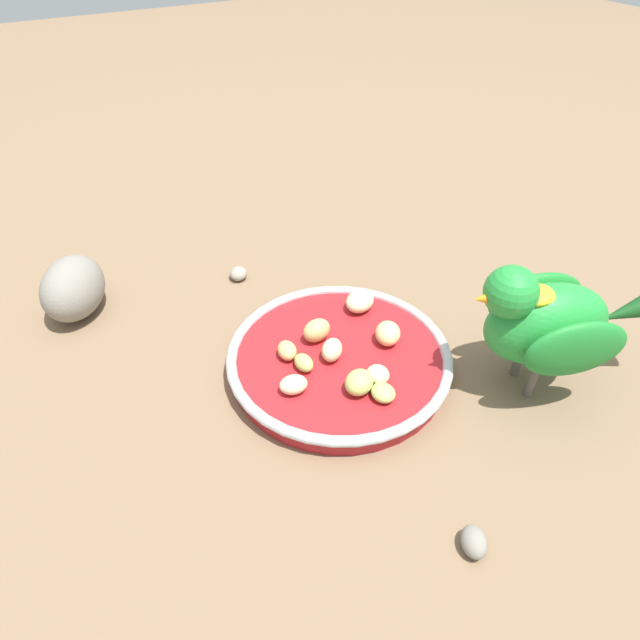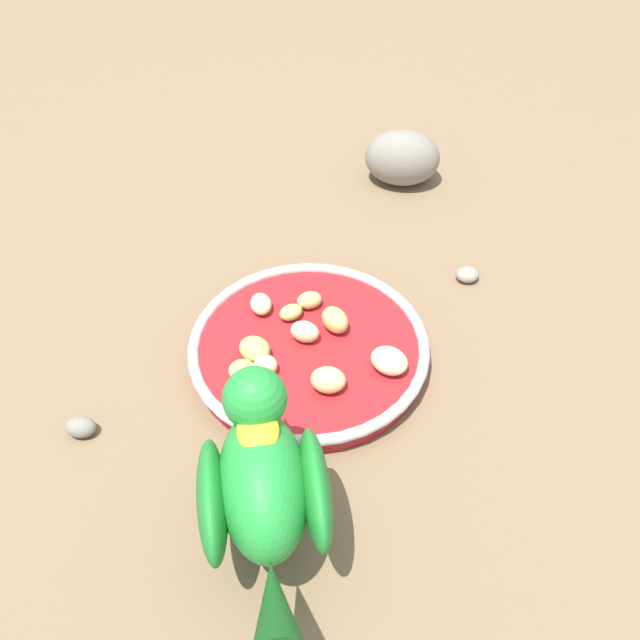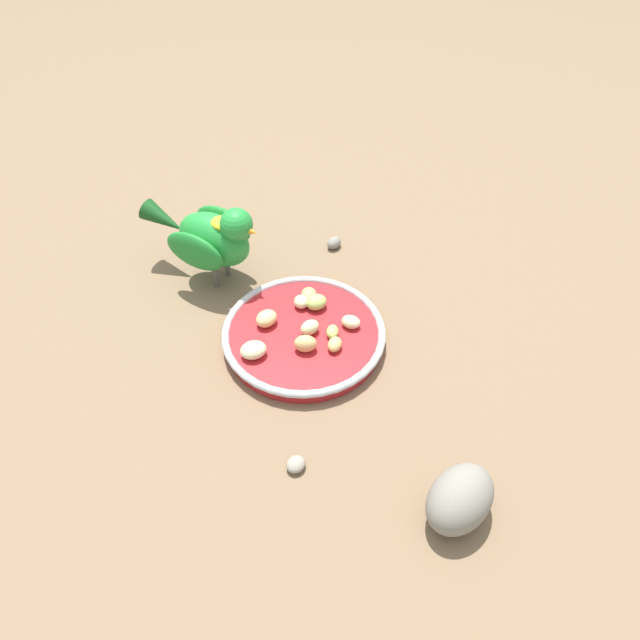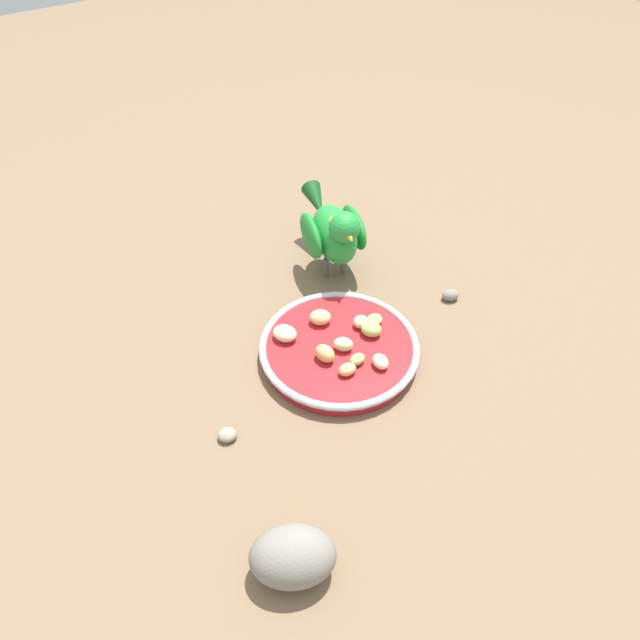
{
  "view_description": "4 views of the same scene",
  "coord_description": "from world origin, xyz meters",
  "px_view_note": "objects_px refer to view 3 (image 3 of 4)",
  "views": [
    {
      "loc": [
        0.21,
        0.36,
        0.42
      ],
      "look_at": [
        0.0,
        -0.02,
        0.06
      ],
      "focal_mm": 30.81,
      "sensor_mm": 36.0,
      "label": 1
    },
    {
      "loc": [
        -0.46,
        0.2,
        0.56
      ],
      "look_at": [
        -0.0,
        -0.02,
        0.04
      ],
      "focal_mm": 41.44,
      "sensor_mm": 36.0,
      "label": 2
    },
    {
      "loc": [
        0.12,
        -0.6,
        0.68
      ],
      "look_at": [
        0.02,
        -0.0,
        0.05
      ],
      "focal_mm": 34.71,
      "sensor_mm": 36.0,
      "label": 3
    },
    {
      "loc": [
        0.45,
        -0.37,
        0.65
      ],
      "look_at": [
        -0.03,
        -0.02,
        0.06
      ],
      "focal_mm": 32.54,
      "sensor_mm": 36.0,
      "label": 4
    }
  ],
  "objects_px": {
    "apple_piece_8": "(351,322)",
    "apple_piece_6": "(319,302)",
    "pebble_0": "(296,464)",
    "pebble_1": "(332,243)",
    "rock_large": "(460,499)",
    "apple_piece_2": "(312,326)",
    "apple_piece_4": "(333,331)",
    "apple_piece_0": "(301,302)",
    "apple_piece_1": "(304,343)",
    "parrot": "(211,236)",
    "feeding_bowl": "(304,333)",
    "apple_piece_3": "(309,294)",
    "apple_piece_5": "(267,318)",
    "apple_piece_9": "(253,350)",
    "apple_piece_7": "(335,344)"
  },
  "relations": [
    {
      "from": "apple_piece_3",
      "to": "pebble_1",
      "type": "xyz_separation_m",
      "value": [
        0.01,
        0.15,
        -0.02
      ]
    },
    {
      "from": "parrot",
      "to": "rock_large",
      "type": "xyz_separation_m",
      "value": [
        0.39,
        -0.35,
        -0.05
      ]
    },
    {
      "from": "apple_piece_2",
      "to": "rock_large",
      "type": "relative_size",
      "value": 0.31
    },
    {
      "from": "apple_piece_6",
      "to": "rock_large",
      "type": "bearing_deg",
      "value": -53.72
    },
    {
      "from": "apple_piece_4",
      "to": "pebble_0",
      "type": "xyz_separation_m",
      "value": [
        -0.01,
        -0.21,
        -0.02
      ]
    },
    {
      "from": "apple_piece_2",
      "to": "parrot",
      "type": "relative_size",
      "value": 0.14
    },
    {
      "from": "apple_piece_5",
      "to": "feeding_bowl",
      "type": "bearing_deg",
      "value": -3.1
    },
    {
      "from": "apple_piece_3",
      "to": "apple_piece_6",
      "type": "height_order",
      "value": "apple_piece_6"
    },
    {
      "from": "apple_piece_6",
      "to": "parrot",
      "type": "height_order",
      "value": "parrot"
    },
    {
      "from": "apple_piece_4",
      "to": "feeding_bowl",
      "type": "bearing_deg",
      "value": 176.41
    },
    {
      "from": "feeding_bowl",
      "to": "apple_piece_3",
      "type": "distance_m",
      "value": 0.07
    },
    {
      "from": "apple_piece_7",
      "to": "apple_piece_8",
      "type": "height_order",
      "value": "same"
    },
    {
      "from": "apple_piece_0",
      "to": "apple_piece_9",
      "type": "height_order",
      "value": "apple_piece_9"
    },
    {
      "from": "pebble_1",
      "to": "rock_large",
      "type": "bearing_deg",
      "value": -64.58
    },
    {
      "from": "apple_piece_1",
      "to": "apple_piece_2",
      "type": "distance_m",
      "value": 0.04
    },
    {
      "from": "apple_piece_8",
      "to": "apple_piece_6",
      "type": "bearing_deg",
      "value": 150.55
    },
    {
      "from": "apple_piece_2",
      "to": "apple_piece_7",
      "type": "relative_size",
      "value": 1.11
    },
    {
      "from": "apple_piece_1",
      "to": "apple_piece_7",
      "type": "distance_m",
      "value": 0.04
    },
    {
      "from": "feeding_bowl",
      "to": "parrot",
      "type": "relative_size",
      "value": 1.12
    },
    {
      "from": "rock_large",
      "to": "feeding_bowl",
      "type": "bearing_deg",
      "value": 133.14
    },
    {
      "from": "feeding_bowl",
      "to": "rock_large",
      "type": "relative_size",
      "value": 2.53
    },
    {
      "from": "apple_piece_3",
      "to": "pebble_1",
      "type": "bearing_deg",
      "value": 85.65
    },
    {
      "from": "apple_piece_0",
      "to": "rock_large",
      "type": "height_order",
      "value": "rock_large"
    },
    {
      "from": "apple_piece_0",
      "to": "apple_piece_4",
      "type": "distance_m",
      "value": 0.08
    },
    {
      "from": "apple_piece_3",
      "to": "apple_piece_5",
      "type": "distance_m",
      "value": 0.08
    },
    {
      "from": "apple_piece_7",
      "to": "pebble_1",
      "type": "bearing_deg",
      "value": 99.94
    },
    {
      "from": "apple_piece_4",
      "to": "apple_piece_7",
      "type": "xyz_separation_m",
      "value": [
        0.01,
        -0.02,
        0.0
      ]
    },
    {
      "from": "pebble_0",
      "to": "apple_piece_5",
      "type": "bearing_deg",
      "value": 111.9
    },
    {
      "from": "apple_piece_4",
      "to": "rock_large",
      "type": "xyz_separation_m",
      "value": [
        0.18,
        -0.24,
        0.01
      ]
    },
    {
      "from": "apple_piece_5",
      "to": "apple_piece_9",
      "type": "bearing_deg",
      "value": -93.5
    },
    {
      "from": "rock_large",
      "to": "apple_piece_5",
      "type": "bearing_deg",
      "value": 139.15
    },
    {
      "from": "apple_piece_1",
      "to": "apple_piece_5",
      "type": "distance_m",
      "value": 0.07
    },
    {
      "from": "feeding_bowl",
      "to": "apple_piece_6",
      "type": "height_order",
      "value": "apple_piece_6"
    },
    {
      "from": "feeding_bowl",
      "to": "apple_piece_5",
      "type": "relative_size",
      "value": 7.19
    },
    {
      "from": "apple_piece_6",
      "to": "rock_large",
      "type": "xyz_separation_m",
      "value": [
        0.21,
        -0.29,
        0.0
      ]
    },
    {
      "from": "apple_piece_9",
      "to": "pebble_1",
      "type": "xyz_separation_m",
      "value": [
        0.07,
        0.28,
        -0.02
      ]
    },
    {
      "from": "apple_piece_2",
      "to": "rock_large",
      "type": "xyz_separation_m",
      "value": [
        0.21,
        -0.24,
        0.0
      ]
    },
    {
      "from": "pebble_0",
      "to": "pebble_1",
      "type": "relative_size",
      "value": 0.92
    },
    {
      "from": "apple_piece_2",
      "to": "apple_piece_6",
      "type": "bearing_deg",
      "value": 88.37
    },
    {
      "from": "apple_piece_0",
      "to": "apple_piece_4",
      "type": "relative_size",
      "value": 0.97
    },
    {
      "from": "apple_piece_2",
      "to": "apple_piece_8",
      "type": "bearing_deg",
      "value": 19.99
    },
    {
      "from": "apple_piece_0",
      "to": "apple_piece_8",
      "type": "bearing_deg",
      "value": -19.94
    },
    {
      "from": "apple_piece_6",
      "to": "apple_piece_0",
      "type": "bearing_deg",
      "value": -177.22
    },
    {
      "from": "apple_piece_6",
      "to": "parrot",
      "type": "distance_m",
      "value": 0.2
    },
    {
      "from": "apple_piece_0",
      "to": "apple_piece_6",
      "type": "relative_size",
      "value": 0.76
    },
    {
      "from": "pebble_1",
      "to": "parrot",
      "type": "bearing_deg",
      "value": -146.82
    },
    {
      "from": "apple_piece_8",
      "to": "apple_piece_9",
      "type": "height_order",
      "value": "apple_piece_9"
    },
    {
      "from": "parrot",
      "to": "apple_piece_0",
      "type": "bearing_deg",
      "value": -4.15
    },
    {
      "from": "apple_piece_0",
      "to": "apple_piece_1",
      "type": "height_order",
      "value": "apple_piece_1"
    },
    {
      "from": "apple_piece_2",
      "to": "apple_piece_7",
      "type": "bearing_deg",
      "value": -35.56
    }
  ]
}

